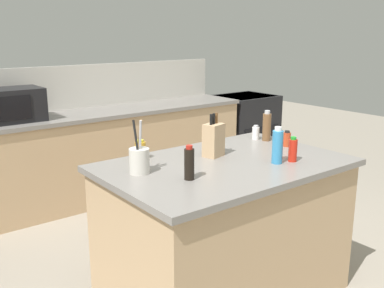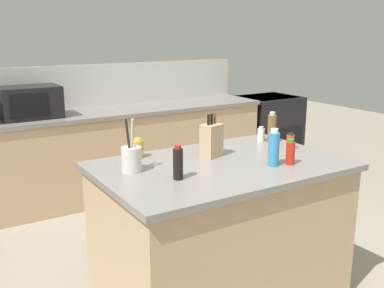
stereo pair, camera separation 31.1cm
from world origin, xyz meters
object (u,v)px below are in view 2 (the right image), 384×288
Objects in this scene: pepper_grinder at (272,128)px; soy_sauce_bottle at (178,163)px; microwave at (30,102)px; hot_sauce_bottle at (290,153)px; range_oven at (267,130)px; knife_block at (211,140)px; salt_shaker at (261,134)px; utensil_crock at (132,158)px; honey_jar at (138,149)px; dish_soap_bottle at (274,148)px; spice_jar_paprika at (290,141)px.

soy_sauce_bottle is at bearing -160.05° from pepper_grinder.
microwave is 2.35× the size of pepper_grinder.
hot_sauce_bottle is at bearing -9.05° from soy_sauce_bottle.
range_oven is 3.17× the size of knife_block.
soy_sauce_bottle is 1.80× the size of salt_shaker.
knife_block is at bearing 1.41° from utensil_crock.
knife_block reaches higher than range_oven.
dish_soap_bottle is (0.63, -0.61, 0.05)m from honey_jar.
utensil_crock is at bearing 155.96° from dish_soap_bottle.
dish_soap_bottle reaches higher than pepper_grinder.
knife_block is 0.51m from soy_sauce_bottle.
utensil_crock is 0.98m from hot_sauce_bottle.
range_oven is at bearing 40.62° from soy_sauce_bottle.
microwave is 4.97× the size of salt_shaker.
honey_jar reaches higher than spice_jar_paprika.
soy_sauce_bottle is 1.71× the size of spice_jar_paprika.
range_oven is 3.06m from microwave.
soy_sauce_bottle is (-2.71, -2.33, 0.57)m from range_oven.
salt_shaker is (-0.03, 0.08, -0.06)m from pepper_grinder.
pepper_grinder is at bearing 4.94° from utensil_crock.
spice_jar_paprika is at bearing -85.87° from salt_shaker.
knife_block is at bearing 120.00° from dish_soap_bottle.
dish_soap_bottle is at bearing -69.24° from microwave.
pepper_grinder is 0.22m from spice_jar_paprika.
utensil_crock reaches higher than dish_soap_bottle.
microwave reaches higher than honey_jar.
honey_jar is at bearing 136.06° from dish_soap_bottle.
utensil_crock is at bearing 165.33° from knife_block.
pepper_grinder reaches higher than honey_jar.
soy_sauce_bottle is at bearing -162.03° from knife_block.
knife_block reaches higher than salt_shaker.
soy_sauce_bottle is at bearing 170.95° from hot_sauce_bottle.
honey_jar is at bearing 57.59° from utensil_crock.
honey_jar is at bearing 139.13° from hot_sauce_bottle.
knife_block is 1.80× the size of hot_sauce_bottle.
spice_jar_paprika is (-1.70, -2.17, 0.53)m from range_oven.
microwave is at bearing 93.31° from utensil_crock.
knife_block reaches higher than dish_soap_bottle.
pepper_grinder is at bearing -130.80° from range_oven.
hot_sauce_bottle is 1.39× the size of spice_jar_paprika.
spice_jar_paprika is 0.45m from dish_soap_bottle.
hot_sauce_bottle is (-1.97, -2.44, 0.55)m from range_oven.
hot_sauce_bottle is (1.02, -2.44, -0.08)m from microwave.
microwave is at bearing 96.89° from soy_sauce_bottle.
range_oven is 5.72× the size of hot_sauce_bottle.
knife_block is 2.25× the size of honey_jar.
salt_shaker is (0.99, -0.07, -0.01)m from honey_jar.
pepper_grinder is at bearing 49.41° from dish_soap_bottle.
utensil_crock is at bearing -86.69° from microwave.
range_oven is at bearing 49.20° from pepper_grinder.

